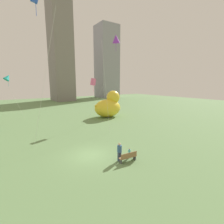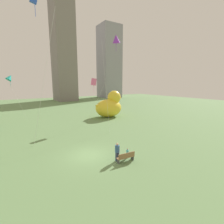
{
  "view_description": "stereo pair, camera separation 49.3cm",
  "coord_description": "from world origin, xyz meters",
  "px_view_note": "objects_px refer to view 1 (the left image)",
  "views": [
    {
      "loc": [
        -6.68,
        -13.86,
        7.07
      ],
      "look_at": [
        6.55,
        5.98,
        2.86
      ],
      "focal_mm": 26.15,
      "sensor_mm": 36.0,
      "label": 1
    },
    {
      "loc": [
        -6.27,
        -14.13,
        7.07
      ],
      "look_at": [
        6.55,
        5.98,
        2.86
      ],
      "focal_mm": 26.15,
      "sensor_mm": 36.0,
      "label": 2
    }
  ],
  "objects_px": {
    "giant_inflatable_duck": "(109,106)",
    "kite_teal": "(8,77)",
    "person_child": "(129,153)",
    "kite_purple": "(116,39)",
    "park_bench": "(128,157)",
    "person_adult": "(119,151)",
    "kite_pink": "(93,82)"
  },
  "relations": [
    {
      "from": "giant_inflatable_duck",
      "to": "kite_purple",
      "type": "height_order",
      "value": "kite_purple"
    },
    {
      "from": "giant_inflatable_duck",
      "to": "kite_teal",
      "type": "height_order",
      "value": "kite_teal"
    },
    {
      "from": "person_adult",
      "to": "kite_teal",
      "type": "distance_m",
      "value": 28.2
    },
    {
      "from": "person_adult",
      "to": "giant_inflatable_duck",
      "type": "relative_size",
      "value": 0.26
    },
    {
      "from": "kite_teal",
      "to": "kite_purple",
      "type": "relative_size",
      "value": 0.64
    },
    {
      "from": "giant_inflatable_duck",
      "to": "kite_purple",
      "type": "relative_size",
      "value": 0.48
    },
    {
      "from": "kite_teal",
      "to": "kite_pink",
      "type": "bearing_deg",
      "value": -47.85
    },
    {
      "from": "giant_inflatable_duck",
      "to": "park_bench",
      "type": "bearing_deg",
      "value": -117.51
    },
    {
      "from": "person_child",
      "to": "kite_purple",
      "type": "relative_size",
      "value": 0.07
    },
    {
      "from": "park_bench",
      "to": "kite_teal",
      "type": "height_order",
      "value": "kite_teal"
    },
    {
      "from": "park_bench",
      "to": "person_adult",
      "type": "xyz_separation_m",
      "value": [
        -0.55,
        0.6,
        0.48
      ]
    },
    {
      "from": "kite_teal",
      "to": "person_child",
      "type": "bearing_deg",
      "value": -72.03
    },
    {
      "from": "person_child",
      "to": "kite_pink",
      "type": "xyz_separation_m",
      "value": [
        3.15,
        13.38,
        6.75
      ]
    },
    {
      "from": "person_adult",
      "to": "kite_purple",
      "type": "height_order",
      "value": "kite_purple"
    },
    {
      "from": "kite_pink",
      "to": "person_child",
      "type": "bearing_deg",
      "value": -103.26
    },
    {
      "from": "giant_inflatable_duck",
      "to": "kite_purple",
      "type": "xyz_separation_m",
      "value": [
        -4.11,
        -8.49,
        10.98
      ]
    },
    {
      "from": "kite_teal",
      "to": "kite_purple",
      "type": "height_order",
      "value": "kite_purple"
    },
    {
      "from": "person_child",
      "to": "kite_teal",
      "type": "relative_size",
      "value": 0.11
    },
    {
      "from": "person_child",
      "to": "kite_pink",
      "type": "bearing_deg",
      "value": 76.74
    },
    {
      "from": "park_bench",
      "to": "person_child",
      "type": "bearing_deg",
      "value": 43.01
    },
    {
      "from": "park_bench",
      "to": "kite_teal",
      "type": "distance_m",
      "value": 29.03
    },
    {
      "from": "person_adult",
      "to": "person_child",
      "type": "distance_m",
      "value": 1.23
    },
    {
      "from": "person_adult",
      "to": "person_child",
      "type": "bearing_deg",
      "value": -1.84
    },
    {
      "from": "kite_purple",
      "to": "kite_pink",
      "type": "bearing_deg",
      "value": 109.92
    },
    {
      "from": "park_bench",
      "to": "kite_teal",
      "type": "relative_size",
      "value": 0.19
    },
    {
      "from": "person_adult",
      "to": "person_child",
      "type": "height_order",
      "value": "person_adult"
    },
    {
      "from": "person_adult",
      "to": "kite_teal",
      "type": "xyz_separation_m",
      "value": [
        -7.37,
        26.24,
        7.22
      ]
    },
    {
      "from": "person_child",
      "to": "kite_teal",
      "type": "height_order",
      "value": "kite_teal"
    },
    {
      "from": "kite_teal",
      "to": "kite_purple",
      "type": "distance_m",
      "value": 22.33
    },
    {
      "from": "giant_inflatable_duck",
      "to": "kite_teal",
      "type": "bearing_deg",
      "value": 153.29
    },
    {
      "from": "park_bench",
      "to": "person_child",
      "type": "height_order",
      "value": "person_child"
    },
    {
      "from": "park_bench",
      "to": "giant_inflatable_duck",
      "type": "height_order",
      "value": "giant_inflatable_duck"
    }
  ]
}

